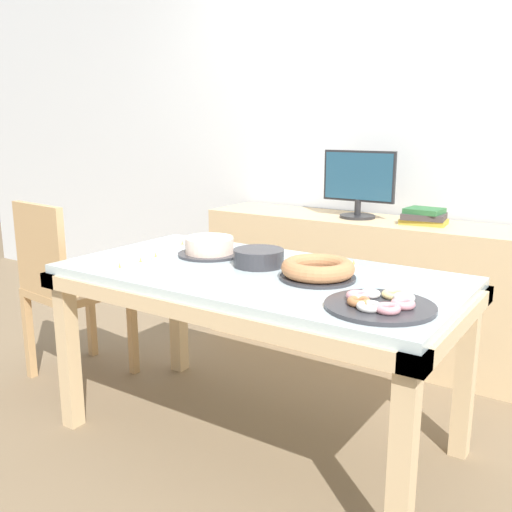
{
  "coord_description": "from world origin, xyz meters",
  "views": [
    {
      "loc": [
        1.22,
        -1.83,
        1.31
      ],
      "look_at": [
        -0.01,
        -0.0,
        0.8
      ],
      "focal_mm": 40.0,
      "sensor_mm": 36.0,
      "label": 1
    }
  ],
  "objects_px": {
    "book_stack": "(424,217)",
    "pastry_platter": "(380,304)",
    "plate_stack": "(259,258)",
    "tealight_right_edge": "(120,269)",
    "tealight_centre": "(182,246)",
    "chair": "(64,283)",
    "tealight_near_cakes": "(156,258)",
    "computer_monitor": "(359,185)",
    "tealight_near_front": "(141,263)",
    "cake_golden_bundt": "(318,270)",
    "tealight_left_edge": "(354,266)",
    "cake_chocolate_round": "(209,247)"
  },
  "relations": [
    {
      "from": "book_stack",
      "to": "cake_chocolate_round",
      "type": "height_order",
      "value": "book_stack"
    },
    {
      "from": "tealight_near_cakes",
      "to": "tealight_right_edge",
      "type": "bearing_deg",
      "value": -86.28
    },
    {
      "from": "tealight_right_edge",
      "to": "tealight_near_front",
      "type": "height_order",
      "value": "same"
    },
    {
      "from": "computer_monitor",
      "to": "cake_golden_bundt",
      "type": "bearing_deg",
      "value": -73.16
    },
    {
      "from": "cake_chocolate_round",
      "to": "plate_stack",
      "type": "relative_size",
      "value": 1.34
    },
    {
      "from": "book_stack",
      "to": "cake_golden_bundt",
      "type": "height_order",
      "value": "book_stack"
    },
    {
      "from": "cake_golden_bundt",
      "to": "tealight_right_edge",
      "type": "height_order",
      "value": "cake_golden_bundt"
    },
    {
      "from": "chair",
      "to": "plate_stack",
      "type": "distance_m",
      "value": 1.13
    },
    {
      "from": "chair",
      "to": "book_stack",
      "type": "xyz_separation_m",
      "value": [
        1.43,
        1.22,
        0.31
      ]
    },
    {
      "from": "computer_monitor",
      "to": "cake_golden_bundt",
      "type": "xyz_separation_m",
      "value": [
        0.34,
        -1.14,
        -0.2
      ]
    },
    {
      "from": "chair",
      "to": "tealight_near_cakes",
      "type": "height_order",
      "value": "chair"
    },
    {
      "from": "plate_stack",
      "to": "tealight_left_edge",
      "type": "distance_m",
      "value": 0.39
    },
    {
      "from": "chair",
      "to": "book_stack",
      "type": "bearing_deg",
      "value": 40.32
    },
    {
      "from": "pastry_platter",
      "to": "tealight_left_edge",
      "type": "distance_m",
      "value": 0.52
    },
    {
      "from": "pastry_platter",
      "to": "chair",
      "type": "bearing_deg",
      "value": 175.82
    },
    {
      "from": "tealight_right_edge",
      "to": "tealight_near_cakes",
      "type": "relative_size",
      "value": 1.0
    },
    {
      "from": "plate_stack",
      "to": "cake_golden_bundt",
      "type": "bearing_deg",
      "value": -9.66
    },
    {
      "from": "computer_monitor",
      "to": "tealight_right_edge",
      "type": "distance_m",
      "value": 1.53
    },
    {
      "from": "chair",
      "to": "tealight_right_edge",
      "type": "relative_size",
      "value": 23.5
    },
    {
      "from": "book_stack",
      "to": "cake_golden_bundt",
      "type": "distance_m",
      "value": 1.14
    },
    {
      "from": "book_stack",
      "to": "tealight_centre",
      "type": "height_order",
      "value": "book_stack"
    },
    {
      "from": "cake_golden_bundt",
      "to": "pastry_platter",
      "type": "xyz_separation_m",
      "value": [
        0.33,
        -0.2,
        -0.02
      ]
    },
    {
      "from": "chair",
      "to": "cake_golden_bundt",
      "type": "distance_m",
      "value": 1.42
    },
    {
      "from": "computer_monitor",
      "to": "tealight_near_cakes",
      "type": "height_order",
      "value": "computer_monitor"
    },
    {
      "from": "cake_golden_bundt",
      "to": "plate_stack",
      "type": "xyz_separation_m",
      "value": [
        -0.3,
        0.05,
        -0.0
      ]
    },
    {
      "from": "pastry_platter",
      "to": "tealight_near_cakes",
      "type": "height_order",
      "value": "pastry_platter"
    },
    {
      "from": "plate_stack",
      "to": "computer_monitor",
      "type": "bearing_deg",
      "value": 92.35
    },
    {
      "from": "tealight_left_edge",
      "to": "book_stack",
      "type": "bearing_deg",
      "value": 90.31
    },
    {
      "from": "tealight_left_edge",
      "to": "tealight_near_cakes",
      "type": "relative_size",
      "value": 1.0
    },
    {
      "from": "chair",
      "to": "book_stack",
      "type": "distance_m",
      "value": 1.91
    },
    {
      "from": "cake_chocolate_round",
      "to": "cake_golden_bundt",
      "type": "height_order",
      "value": "cake_chocolate_round"
    },
    {
      "from": "plate_stack",
      "to": "tealight_near_front",
      "type": "bearing_deg",
      "value": -146.87
    },
    {
      "from": "computer_monitor",
      "to": "tealight_centre",
      "type": "height_order",
      "value": "computer_monitor"
    },
    {
      "from": "cake_chocolate_round",
      "to": "plate_stack",
      "type": "bearing_deg",
      "value": -7.87
    },
    {
      "from": "pastry_platter",
      "to": "tealight_right_edge",
      "type": "relative_size",
      "value": 8.82
    },
    {
      "from": "pastry_platter",
      "to": "plate_stack",
      "type": "xyz_separation_m",
      "value": [
        -0.63,
        0.25,
        0.02
      ]
    },
    {
      "from": "chair",
      "to": "tealight_centre",
      "type": "relative_size",
      "value": 23.5
    },
    {
      "from": "computer_monitor",
      "to": "pastry_platter",
      "type": "xyz_separation_m",
      "value": [
        0.67,
        -1.34,
        -0.23
      ]
    },
    {
      "from": "book_stack",
      "to": "pastry_platter",
      "type": "relative_size",
      "value": 0.71
    },
    {
      "from": "book_stack",
      "to": "tealight_near_front",
      "type": "relative_size",
      "value": 6.24
    },
    {
      "from": "book_stack",
      "to": "tealight_left_edge",
      "type": "bearing_deg",
      "value": -89.69
    },
    {
      "from": "book_stack",
      "to": "pastry_platter",
      "type": "bearing_deg",
      "value": -77.74
    },
    {
      "from": "tealight_right_edge",
      "to": "tealight_centre",
      "type": "height_order",
      "value": "same"
    },
    {
      "from": "tealight_left_edge",
      "to": "tealight_right_edge",
      "type": "distance_m",
      "value": 0.94
    },
    {
      "from": "tealight_right_edge",
      "to": "tealight_centre",
      "type": "bearing_deg",
      "value": 100.72
    },
    {
      "from": "computer_monitor",
      "to": "tealight_left_edge",
      "type": "xyz_separation_m",
      "value": [
        0.39,
        -0.9,
        -0.23
      ]
    },
    {
      "from": "plate_stack",
      "to": "chair",
      "type": "bearing_deg",
      "value": -173.4
    },
    {
      "from": "cake_golden_bundt",
      "to": "tealight_near_front",
      "type": "height_order",
      "value": "cake_golden_bundt"
    },
    {
      "from": "computer_monitor",
      "to": "pastry_platter",
      "type": "bearing_deg",
      "value": -63.37
    },
    {
      "from": "tealight_left_edge",
      "to": "tealight_near_front",
      "type": "relative_size",
      "value": 1.0
    }
  ]
}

